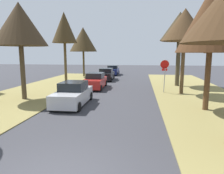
# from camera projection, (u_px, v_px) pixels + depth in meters

# --- Properties ---
(stop_sign_far) EXTENTS (0.82, 0.70, 2.92)m
(stop_sign_far) POSITION_uv_depth(u_px,v_px,m) (165.00, 69.00, 18.07)
(stop_sign_far) COLOR #9EA0A5
(stop_sign_far) RESTS_ON grass_verge_right
(street_tree_right_mid_a) EXTENTS (4.00, 4.00, 7.42)m
(street_tree_right_mid_a) POSITION_uv_depth(u_px,v_px,m) (212.00, 19.00, 11.87)
(street_tree_right_mid_a) COLOR brown
(street_tree_right_mid_a) RESTS_ON grass_verge_right
(street_tree_right_mid_b) EXTENTS (3.78, 3.78, 7.15)m
(street_tree_right_mid_b) POSITION_uv_depth(u_px,v_px,m) (185.00, 25.00, 16.98)
(street_tree_right_mid_b) COLOR brown
(street_tree_right_mid_b) RESTS_ON grass_verge_right
(street_tree_right_far) EXTENTS (4.04, 4.04, 7.75)m
(street_tree_right_far) POSITION_uv_depth(u_px,v_px,m) (180.00, 27.00, 21.38)
(street_tree_right_far) COLOR #463E2B
(street_tree_right_far) RESTS_ON grass_verge_right
(street_tree_left_mid_a) EXTENTS (3.96, 3.96, 7.15)m
(street_tree_left_mid_a) POSITION_uv_depth(u_px,v_px,m) (19.00, 25.00, 14.93)
(street_tree_left_mid_a) COLOR #4E402C
(street_tree_left_mid_a) RESTS_ON grass_verge_left
(street_tree_left_mid_b) EXTENTS (2.81, 2.81, 8.10)m
(street_tree_left_mid_b) POSITION_uv_depth(u_px,v_px,m) (64.00, 28.00, 23.04)
(street_tree_left_mid_b) COLOR brown
(street_tree_left_mid_b) RESTS_ON grass_verge_left
(street_tree_left_far) EXTENTS (4.13, 4.13, 7.39)m
(street_tree_left_far) POSITION_uv_depth(u_px,v_px,m) (83.00, 40.00, 30.80)
(street_tree_left_far) COLOR brown
(street_tree_left_far) RESTS_ON grass_verge_left
(parked_sedan_silver) EXTENTS (2.03, 4.44, 1.57)m
(parked_sedan_silver) POSITION_uv_depth(u_px,v_px,m) (73.00, 94.00, 14.08)
(parked_sedan_silver) COLOR #BCBCC1
(parked_sedan_silver) RESTS_ON ground
(parked_sedan_red) EXTENTS (2.03, 4.44, 1.57)m
(parked_sedan_red) POSITION_uv_depth(u_px,v_px,m) (95.00, 81.00, 20.90)
(parked_sedan_red) COLOR red
(parked_sedan_red) RESTS_ON ground
(parked_sedan_black) EXTENTS (2.03, 4.44, 1.57)m
(parked_sedan_black) POSITION_uv_depth(u_px,v_px,m) (106.00, 75.00, 27.42)
(parked_sedan_black) COLOR black
(parked_sedan_black) RESTS_ON ground
(parked_sedan_navy) EXTENTS (2.03, 4.44, 1.57)m
(parked_sedan_navy) POSITION_uv_depth(u_px,v_px,m) (113.00, 70.00, 34.41)
(parked_sedan_navy) COLOR navy
(parked_sedan_navy) RESTS_ON ground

